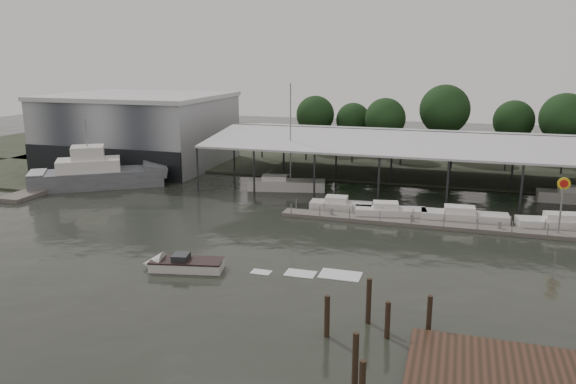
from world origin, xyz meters
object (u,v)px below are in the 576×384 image
(grey_trawler, at_px, (99,174))
(speedboat_underway, at_px, (180,265))
(white_sailboat, at_px, (285,185))
(shell_fuel_sign, at_px, (563,195))

(grey_trawler, distance_m, speedboat_underway, 32.00)
(white_sailboat, bearing_deg, speedboat_underway, -102.22)
(white_sailboat, relative_size, speedboat_underway, 0.76)
(shell_fuel_sign, bearing_deg, speedboat_underway, -149.45)
(shell_fuel_sign, xyz_separation_m, speedboat_underway, (-29.04, -17.14, -3.53))
(grey_trawler, bearing_deg, speedboat_underway, -77.58)
(grey_trawler, relative_size, white_sailboat, 1.25)
(shell_fuel_sign, height_order, grey_trawler, grey_trawler)
(grey_trawler, height_order, speedboat_underway, grey_trawler)
(white_sailboat, xyz_separation_m, speedboat_underway, (0.10, -27.50, -0.26))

